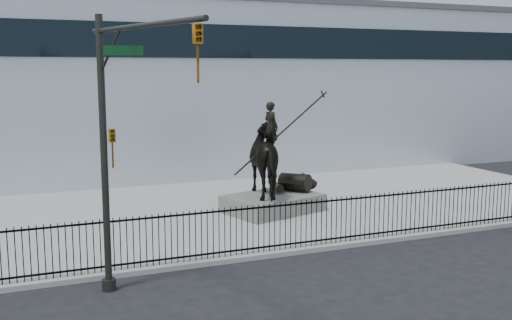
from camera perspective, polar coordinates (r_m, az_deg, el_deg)
name	(u,v)px	position (r m, az deg, el deg)	size (l,w,h in m)	color
ground	(347,260)	(18.43, 8.65, -9.39)	(120.00, 120.00, 0.00)	black
plaza	(258,208)	(24.44, 0.15, -4.59)	(30.00, 12.00, 0.15)	#959593
building	(174,89)	(36.16, -7.83, 6.72)	(44.00, 14.00, 9.00)	#B6BCC7
picket_fence	(327,221)	(19.22, 6.78, -5.79)	(22.10, 0.10, 1.50)	black
statue_plinth	(273,203)	(23.46, 1.62, -4.14)	(3.52, 2.42, 0.66)	#5C5954
equestrian_statue	(274,160)	(23.19, 1.77, 0.01)	(4.36, 3.33, 3.83)	black
traffic_signal_left	(119,139)	(14.64, -12.92, 1.97)	(1.52, 4.84, 7.00)	black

